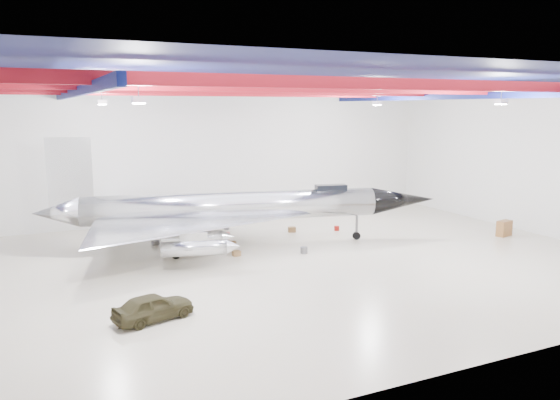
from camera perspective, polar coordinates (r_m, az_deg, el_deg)
name	(u,v)px	position (r m, az deg, el deg)	size (l,w,h in m)	color
floor	(293,262)	(33.64, 1.36, -6.54)	(40.00, 40.00, 0.00)	beige
wall_back	(215,154)	(46.40, -6.81, 4.81)	(40.00, 40.00, 0.00)	silver
wall_right	(533,160)	(45.03, 24.96, 3.82)	(30.00, 30.00, 0.00)	silver
ceiling	(294,79)	(32.34, 1.44, 12.53)	(40.00, 40.00, 0.00)	#0A0F38
ceiling_structure	(294,91)	(32.31, 1.43, 11.33)	(39.50, 29.50, 1.08)	maroon
jet_aircraft	(232,211)	(37.12, -4.99, -1.10)	(27.31, 18.87, 7.53)	silver
jeep	(153,307)	(25.38, -13.10, -10.82)	(1.46, 3.62, 1.23)	#34301A
desk	(504,228)	(43.50, 22.38, -2.75)	(1.25, 0.63, 1.15)	brown
crate_ply	(236,253)	(35.13, -4.58, -5.58)	(0.48, 0.38, 0.33)	olive
toolbox_red	(226,235)	(40.18, -5.63, -3.63)	(0.49, 0.39, 0.34)	maroon
engine_drum	(304,250)	(35.66, 2.53, -5.25)	(0.47, 0.47, 0.42)	#59595B
parts_bin	(292,229)	(41.56, 1.25, -3.10)	(0.56, 0.45, 0.39)	olive
crate_small	(155,243)	(38.74, -12.88, -4.37)	(0.43, 0.34, 0.30)	#59595B
tool_chest	(337,228)	(42.28, 5.95, -2.95)	(0.40, 0.40, 0.36)	maroon
oil_barrel	(231,245)	(37.08, -5.11, -4.68)	(0.63, 0.50, 0.44)	olive
spares_box	(227,227)	(42.63, -5.61, -2.82)	(0.44, 0.44, 0.40)	#59595B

